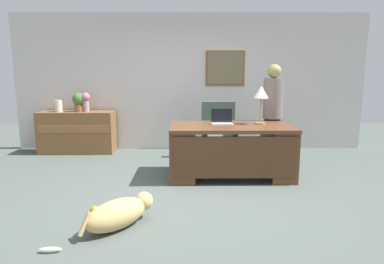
% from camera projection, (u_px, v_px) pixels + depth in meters
% --- Properties ---
extents(ground_plane, '(12.00, 12.00, 0.00)m').
position_uv_depth(ground_plane, '(192.00, 192.00, 4.38)').
color(ground_plane, '#4C5651').
extents(back_wall, '(7.00, 0.16, 2.70)m').
position_uv_depth(back_wall, '(191.00, 83.00, 6.70)').
color(back_wall, silver).
rests_on(back_wall, ground_plane).
extents(desk, '(1.80, 0.97, 0.78)m').
position_uv_depth(desk, '(231.00, 149.00, 4.97)').
color(desk, brown).
rests_on(desk, ground_plane).
extents(credenza, '(1.43, 0.50, 0.81)m').
position_uv_depth(credenza, '(77.00, 132.00, 6.49)').
color(credenza, brown).
rests_on(credenza, ground_plane).
extents(armchair, '(0.60, 0.59, 1.04)m').
position_uv_depth(armchair, '(219.00, 134.00, 5.95)').
color(armchair, '#475B4C').
rests_on(armchair, ground_plane).
extents(person_standing, '(0.32, 0.32, 1.68)m').
position_uv_depth(person_standing, '(272.00, 114.00, 5.48)').
color(person_standing, '#262323').
rests_on(person_standing, ground_plane).
extents(dog_lying, '(0.70, 0.72, 0.30)m').
position_uv_depth(dog_lying, '(120.00, 213.00, 3.35)').
color(dog_lying, tan).
rests_on(dog_lying, ground_plane).
extents(laptop, '(0.32, 0.22, 0.23)m').
position_uv_depth(laptop, '(222.00, 120.00, 5.05)').
color(laptop, '#B2B5BA').
rests_on(laptop, desk).
extents(desk_lamp, '(0.22, 0.22, 0.57)m').
position_uv_depth(desk_lamp, '(261.00, 94.00, 4.96)').
color(desk_lamp, '#9E8447').
rests_on(desk_lamp, desk).
extents(vase_with_flowers, '(0.17, 0.17, 0.36)m').
position_uv_depth(vase_with_flowers, '(86.00, 101.00, 6.39)').
color(vase_with_flowers, '#A88F9C').
rests_on(vase_with_flowers, credenza).
extents(vase_empty, '(0.14, 0.14, 0.22)m').
position_uv_depth(vase_empty, '(59.00, 106.00, 6.40)').
color(vase_empty, silver).
rests_on(vase_empty, credenza).
extents(potted_plant, '(0.24, 0.24, 0.36)m').
position_uv_depth(potted_plant, '(79.00, 101.00, 6.39)').
color(potted_plant, brown).
rests_on(potted_plant, credenza).
extents(dog_toy_ball, '(0.09, 0.09, 0.09)m').
position_uv_depth(dog_toy_ball, '(94.00, 210.00, 3.70)').
color(dog_toy_ball, orange).
rests_on(dog_toy_ball, ground_plane).
extents(dog_toy_bone, '(0.20, 0.07, 0.05)m').
position_uv_depth(dog_toy_bone, '(50.00, 250.00, 2.90)').
color(dog_toy_bone, beige).
rests_on(dog_toy_bone, ground_plane).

